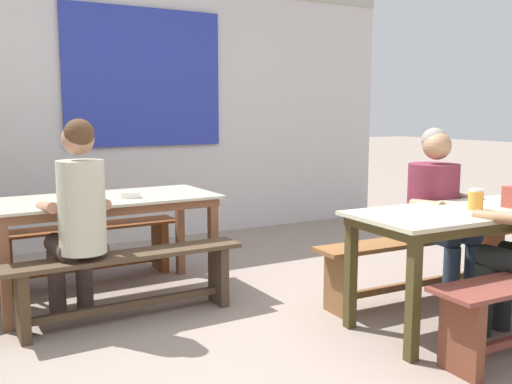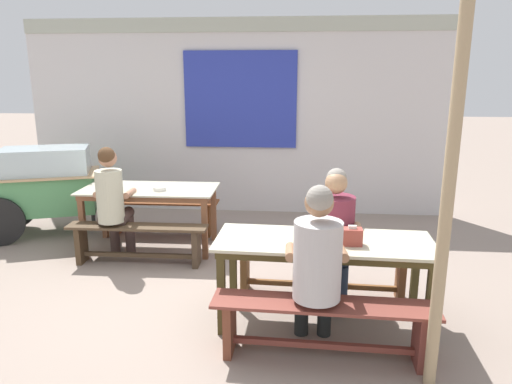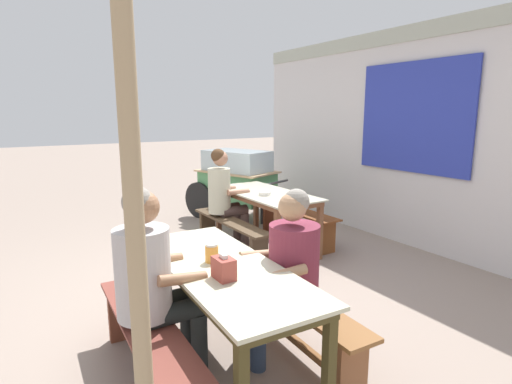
{
  "view_description": "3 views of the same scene",
  "coord_description": "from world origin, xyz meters",
  "px_view_note": "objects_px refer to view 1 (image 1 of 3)",
  "views": [
    {
      "loc": [
        -1.8,
        -2.8,
        1.33
      ],
      "look_at": [
        0.02,
        0.4,
        0.81
      ],
      "focal_mm": 39.97,
      "sensor_mm": 36.0,
      "label": 1
    },
    {
      "loc": [
        0.93,
        -4.04,
        2.02
      ],
      "look_at": [
        0.54,
        0.32,
        0.92
      ],
      "focal_mm": 33.13,
      "sensor_mm": 36.0,
      "label": 2
    },
    {
      "loc": [
        3.45,
        -1.6,
        1.73
      ],
      "look_at": [
        0.06,
        0.49,
        0.95
      ],
      "focal_mm": 28.62,
      "sensor_mm": 36.0,
      "label": 3
    }
  ],
  "objects_px": {
    "bench_far_back": "(88,246)",
    "condiment_jar": "(476,200)",
    "dining_table_near": "(480,220)",
    "soup_bowl": "(129,195)",
    "person_right_near_table": "(438,203)",
    "bench_far_front": "(129,276)",
    "bench_near_back": "(420,257)",
    "dining_table_far": "(104,208)",
    "person_left_back_turned": "(79,213)"
  },
  "relations": [
    {
      "from": "bench_far_front",
      "to": "person_left_back_turned",
      "type": "xyz_separation_m",
      "value": [
        -0.28,
        0.07,
        0.42
      ]
    },
    {
      "from": "dining_table_near",
      "to": "person_right_near_table",
      "type": "height_order",
      "value": "person_right_near_table"
    },
    {
      "from": "condiment_jar",
      "to": "soup_bowl",
      "type": "xyz_separation_m",
      "value": [
        -1.69,
        1.52,
        -0.04
      ]
    },
    {
      "from": "bench_far_back",
      "to": "condiment_jar",
      "type": "height_order",
      "value": "condiment_jar"
    },
    {
      "from": "dining_table_far",
      "to": "person_left_back_turned",
      "type": "bearing_deg",
      "value": -121.62
    },
    {
      "from": "dining_table_near",
      "to": "soup_bowl",
      "type": "relative_size",
      "value": 12.25
    },
    {
      "from": "condiment_jar",
      "to": "bench_far_back",
      "type": "bearing_deg",
      "value": 130.91
    },
    {
      "from": "soup_bowl",
      "to": "condiment_jar",
      "type": "bearing_deg",
      "value": -41.97
    },
    {
      "from": "person_left_back_turned",
      "to": "condiment_jar",
      "type": "height_order",
      "value": "person_left_back_turned"
    },
    {
      "from": "soup_bowl",
      "to": "person_right_near_table",
      "type": "bearing_deg",
      "value": -28.88
    },
    {
      "from": "dining_table_far",
      "to": "bench_far_back",
      "type": "distance_m",
      "value": 0.63
    },
    {
      "from": "bench_near_back",
      "to": "soup_bowl",
      "type": "bearing_deg",
      "value": 151.36
    },
    {
      "from": "bench_far_front",
      "to": "condiment_jar",
      "type": "bearing_deg",
      "value": -31.39
    },
    {
      "from": "dining_table_far",
      "to": "dining_table_near",
      "type": "relative_size",
      "value": 0.89
    },
    {
      "from": "dining_table_far",
      "to": "bench_near_back",
      "type": "relative_size",
      "value": 0.93
    },
    {
      "from": "dining_table_far",
      "to": "condiment_jar",
      "type": "bearing_deg",
      "value": -41.45
    },
    {
      "from": "dining_table_near",
      "to": "soup_bowl",
      "type": "height_order",
      "value": "soup_bowl"
    },
    {
      "from": "dining_table_near",
      "to": "bench_far_back",
      "type": "xyz_separation_m",
      "value": [
        -1.94,
        2.11,
        -0.38
      ]
    },
    {
      "from": "dining_table_near",
      "to": "person_left_back_turned",
      "type": "distance_m",
      "value": 2.49
    },
    {
      "from": "bench_far_front",
      "to": "soup_bowl",
      "type": "height_order",
      "value": "soup_bowl"
    },
    {
      "from": "dining_table_near",
      "to": "person_left_back_turned",
      "type": "bearing_deg",
      "value": 152.3
    },
    {
      "from": "bench_far_back",
      "to": "person_left_back_turned",
      "type": "height_order",
      "value": "person_left_back_turned"
    },
    {
      "from": "dining_table_far",
      "to": "bench_near_back",
      "type": "height_order",
      "value": "dining_table_far"
    },
    {
      "from": "bench_near_back",
      "to": "person_right_near_table",
      "type": "xyz_separation_m",
      "value": [
        0.1,
        -0.06,
        0.39
      ]
    },
    {
      "from": "bench_far_front",
      "to": "soup_bowl",
      "type": "relative_size",
      "value": 10.58
    },
    {
      "from": "person_left_back_turned",
      "to": "condiment_jar",
      "type": "xyz_separation_m",
      "value": [
        2.12,
        -1.19,
        0.08
      ]
    },
    {
      "from": "bench_far_back",
      "to": "person_left_back_turned",
      "type": "relative_size",
      "value": 1.12
    },
    {
      "from": "dining_table_near",
      "to": "condiment_jar",
      "type": "height_order",
      "value": "condiment_jar"
    },
    {
      "from": "bench_far_back",
      "to": "soup_bowl",
      "type": "bearing_deg",
      "value": -75.51
    },
    {
      "from": "dining_table_far",
      "to": "dining_table_near",
      "type": "bearing_deg",
      "value": -39.56
    },
    {
      "from": "bench_far_back",
      "to": "bench_far_front",
      "type": "distance_m",
      "value": 1.02
    },
    {
      "from": "condiment_jar",
      "to": "soup_bowl",
      "type": "bearing_deg",
      "value": 138.03
    },
    {
      "from": "bench_far_front",
      "to": "person_left_back_turned",
      "type": "relative_size",
      "value": 1.18
    },
    {
      "from": "person_right_near_table",
      "to": "dining_table_near",
      "type": "bearing_deg",
      "value": -104.28
    },
    {
      "from": "bench_far_back",
      "to": "bench_far_front",
      "type": "bearing_deg",
      "value": -89.17
    },
    {
      "from": "bench_far_back",
      "to": "bench_far_front",
      "type": "relative_size",
      "value": 0.95
    },
    {
      "from": "person_right_near_table",
      "to": "bench_far_back",
      "type": "bearing_deg",
      "value": 141.05
    },
    {
      "from": "bench_far_front",
      "to": "bench_near_back",
      "type": "relative_size",
      "value": 0.9
    },
    {
      "from": "dining_table_near",
      "to": "person_right_near_table",
      "type": "bearing_deg",
      "value": 75.72
    },
    {
      "from": "person_right_near_table",
      "to": "condiment_jar",
      "type": "bearing_deg",
      "value": -112.94
    },
    {
      "from": "soup_bowl",
      "to": "dining_table_near",
      "type": "bearing_deg",
      "value": -39.91
    },
    {
      "from": "soup_bowl",
      "to": "person_left_back_turned",
      "type": "bearing_deg",
      "value": -141.72
    },
    {
      "from": "dining_table_far",
      "to": "person_left_back_turned",
      "type": "height_order",
      "value": "person_left_back_turned"
    },
    {
      "from": "dining_table_near",
      "to": "bench_near_back",
      "type": "relative_size",
      "value": 1.05
    },
    {
      "from": "bench_far_back",
      "to": "dining_table_far",
      "type": "bearing_deg",
      "value": -89.17
    },
    {
      "from": "bench_far_front",
      "to": "soup_bowl",
      "type": "xyz_separation_m",
      "value": [
        0.14,
        0.4,
        0.46
      ]
    },
    {
      "from": "bench_far_back",
      "to": "person_left_back_turned",
      "type": "xyz_separation_m",
      "value": [
        -0.26,
        -0.95,
        0.43
      ]
    },
    {
      "from": "bench_near_back",
      "to": "condiment_jar",
      "type": "height_order",
      "value": "condiment_jar"
    },
    {
      "from": "person_left_back_turned",
      "to": "bench_far_front",
      "type": "bearing_deg",
      "value": -13.8
    },
    {
      "from": "soup_bowl",
      "to": "bench_near_back",
      "type": "bearing_deg",
      "value": -28.64
    }
  ]
}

